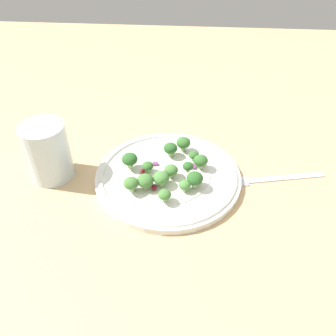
% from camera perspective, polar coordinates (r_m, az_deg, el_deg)
% --- Properties ---
extents(ground_plane, '(1.80, 1.80, 0.02)m').
position_cam_1_polar(ground_plane, '(0.65, 2.12, -3.17)').
color(ground_plane, tan).
extents(plate, '(0.27, 0.27, 0.02)m').
position_cam_1_polar(plate, '(0.64, 0.00, -1.26)').
color(plate, white).
rests_on(plate, ground_plane).
extents(dressing_pool, '(0.16, 0.16, 0.00)m').
position_cam_1_polar(dressing_pool, '(0.64, 0.00, -0.96)').
color(dressing_pool, white).
rests_on(dressing_pool, plate).
extents(broccoli_floret_0, '(0.02, 0.02, 0.02)m').
position_cam_1_polar(broccoli_floret_0, '(0.57, -0.57, -4.48)').
color(broccoli_floret_0, '#8EB77A').
rests_on(broccoli_floret_0, plate).
extents(broccoli_floret_1, '(0.03, 0.03, 0.03)m').
position_cam_1_polar(broccoli_floret_1, '(0.59, -6.13, -2.57)').
color(broccoli_floret_1, '#8EB77A').
rests_on(broccoli_floret_1, plate).
extents(broccoli_floret_2, '(0.03, 0.03, 0.03)m').
position_cam_1_polar(broccoli_floret_2, '(0.64, 5.44, 1.20)').
color(broccoli_floret_2, '#ADD18E').
rests_on(broccoli_floret_2, plate).
extents(broccoli_floret_3, '(0.03, 0.03, 0.03)m').
position_cam_1_polar(broccoli_floret_3, '(0.68, 2.37, 4.17)').
color(broccoli_floret_3, '#9EC684').
rests_on(broccoli_floret_3, plate).
extents(broccoli_floret_4, '(0.02, 0.02, 0.03)m').
position_cam_1_polar(broccoli_floret_4, '(0.62, 0.52, -0.39)').
color(broccoli_floret_4, '#9EC684').
rests_on(broccoli_floret_4, plate).
extents(broccoli_floret_5, '(0.02, 0.02, 0.02)m').
position_cam_1_polar(broccoli_floret_5, '(0.63, 3.34, 0.27)').
color(broccoli_floret_5, '#9EC684').
rests_on(broccoli_floret_5, plate).
extents(broccoli_floret_6, '(0.02, 0.02, 0.02)m').
position_cam_1_polar(broccoli_floret_6, '(0.66, 4.27, 2.12)').
color(broccoli_floret_6, '#ADD18E').
rests_on(broccoli_floret_6, plate).
extents(broccoli_floret_7, '(0.03, 0.03, 0.03)m').
position_cam_1_polar(broccoli_floret_7, '(0.67, 0.41, 3.25)').
color(broccoli_floret_7, '#9EC684').
rests_on(broccoli_floret_7, plate).
extents(broccoli_floret_8, '(0.03, 0.03, 0.03)m').
position_cam_1_polar(broccoli_floret_8, '(0.64, -6.36, 1.41)').
color(broccoli_floret_8, '#9EC684').
rests_on(broccoli_floret_8, plate).
extents(broccoli_floret_9, '(0.03, 0.03, 0.03)m').
position_cam_1_polar(broccoli_floret_9, '(0.60, 4.46, -1.79)').
color(broccoli_floret_9, '#ADD18E').
rests_on(broccoli_floret_9, plate).
extents(broccoli_floret_10, '(0.02, 0.02, 0.02)m').
position_cam_1_polar(broccoli_floret_10, '(0.60, 2.80, -2.87)').
color(broccoli_floret_10, '#ADD18E').
rests_on(broccoli_floret_10, plate).
extents(broccoli_floret_11, '(0.03, 0.03, 0.03)m').
position_cam_1_polar(broccoli_floret_11, '(0.60, -1.15, -1.70)').
color(broccoli_floret_11, '#9EC684').
rests_on(broccoli_floret_11, plate).
extents(broccoli_floret_12, '(0.02, 0.02, 0.02)m').
position_cam_1_polar(broccoli_floret_12, '(0.63, -3.36, 0.28)').
color(broccoli_floret_12, '#ADD18E').
rests_on(broccoli_floret_12, plate).
extents(broccoli_floret_13, '(0.03, 0.03, 0.03)m').
position_cam_1_polar(broccoli_floret_13, '(0.60, -3.78, -2.16)').
color(broccoli_floret_13, '#ADD18E').
rests_on(broccoli_floret_13, plate).
extents(cranberry_0, '(0.01, 0.01, 0.01)m').
position_cam_1_polar(cranberry_0, '(0.64, -4.23, -0.53)').
color(cranberry_0, maroon).
rests_on(cranberry_0, plate).
extents(cranberry_1, '(0.01, 0.01, 0.01)m').
position_cam_1_polar(cranberry_1, '(0.62, 5.08, -2.29)').
color(cranberry_1, maroon).
rests_on(cranberry_1, plate).
extents(cranberry_2, '(0.01, 0.01, 0.01)m').
position_cam_1_polar(cranberry_2, '(0.60, -2.34, -3.23)').
color(cranberry_2, maroon).
rests_on(cranberry_2, plate).
extents(cranberry_3, '(0.01, 0.01, 0.01)m').
position_cam_1_polar(cranberry_3, '(0.61, -5.86, -3.19)').
color(cranberry_3, maroon).
rests_on(cranberry_3, plate).
extents(onion_bit_0, '(0.01, 0.01, 0.00)m').
position_cam_1_polar(onion_bit_0, '(0.62, -3.43, -2.17)').
color(onion_bit_0, '#A35B93').
rests_on(onion_bit_0, plate).
extents(onion_bit_1, '(0.01, 0.01, 0.01)m').
position_cam_1_polar(onion_bit_1, '(0.65, 4.03, 0.25)').
color(onion_bit_1, '#934C84').
rests_on(onion_bit_1, plate).
extents(onion_bit_2, '(0.01, 0.01, 0.00)m').
position_cam_1_polar(onion_bit_2, '(0.66, -2.09, 0.67)').
color(onion_bit_2, '#843D75').
rests_on(onion_bit_2, plate).
extents(onion_bit_3, '(0.02, 0.02, 0.01)m').
position_cam_1_polar(onion_bit_3, '(0.64, 0.09, -0.78)').
color(onion_bit_3, '#934C84').
rests_on(onion_bit_3, plate).
extents(onion_bit_4, '(0.01, 0.01, 0.00)m').
position_cam_1_polar(onion_bit_4, '(0.62, -1.01, -2.12)').
color(onion_bit_4, '#843D75').
rests_on(onion_bit_4, plate).
extents(fork, '(0.06, 0.19, 0.01)m').
position_cam_1_polar(fork, '(0.67, 16.63, -1.70)').
color(fork, silver).
rests_on(fork, ground_plane).
extents(water_glass, '(0.08, 0.08, 0.11)m').
position_cam_1_polar(water_glass, '(0.66, -19.31, 2.57)').
color(water_glass, silver).
rests_on(water_glass, ground_plane).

